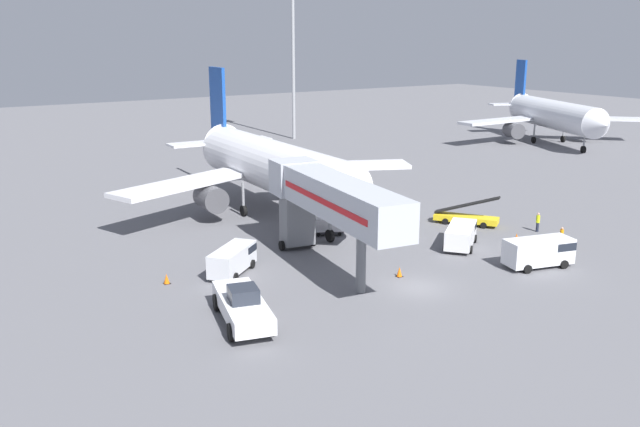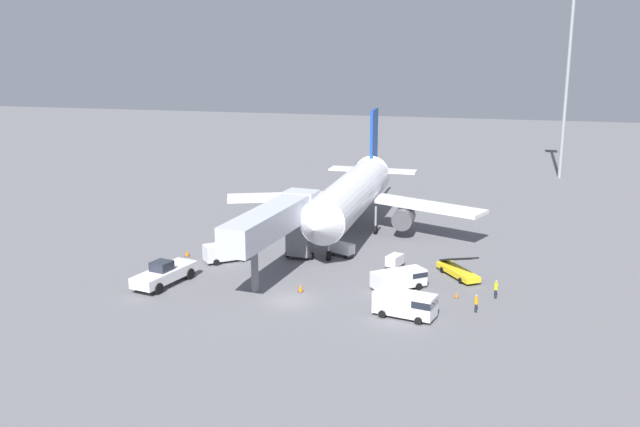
# 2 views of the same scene
# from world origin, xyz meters

# --- Properties ---
(ground_plane) EXTENTS (300.00, 300.00, 0.00)m
(ground_plane) POSITION_xyz_m (0.00, 0.00, 0.00)
(ground_plane) COLOR slate
(airplane_at_gate) EXTENTS (32.67, 34.08, 13.95)m
(airplane_at_gate) POSITION_xyz_m (1.34, 23.80, 4.90)
(airplane_at_gate) COLOR silver
(airplane_at_gate) RESTS_ON ground
(jet_bridge) EXTENTS (5.60, 18.19, 7.44)m
(jet_bridge) POSITION_xyz_m (-3.16, 6.88, 5.58)
(jet_bridge) COLOR #B2B7C1
(jet_bridge) RESTS_ON ground
(pushback_tug) EXTENTS (4.26, 7.85, 2.47)m
(pushback_tug) POSITION_xyz_m (-13.15, 1.36, 1.13)
(pushback_tug) COLOR white
(pushback_tug) RESTS_ON ground
(belt_loader_truck) EXTENTS (4.68, 5.85, 2.96)m
(belt_loader_truck) POSITION_xyz_m (14.85, 10.19, 0.75)
(belt_loader_truck) COLOR yellow
(belt_loader_truck) RESTS_ON ground
(service_van_far_right) EXTENTS (5.69, 3.33, 2.23)m
(service_van_far_right) POSITION_xyz_m (10.98, -1.65, 1.27)
(service_van_far_right) COLOR white
(service_van_far_right) RESTS_ON ground
(service_van_near_left) EXTENTS (5.40, 4.89, 1.85)m
(service_van_near_left) POSITION_xyz_m (9.55, 5.48, 1.07)
(service_van_near_left) COLOR white
(service_van_near_left) RESTS_ON ground
(service_van_far_left) EXTENTS (5.05, 4.59, 2.01)m
(service_van_far_left) POSITION_xyz_m (-9.63, 9.95, 1.15)
(service_van_far_left) COLOR silver
(service_van_far_left) RESTS_ON ground
(baggage_cart_mid_center) EXTENTS (2.97, 2.28, 1.48)m
(baggage_cart_mid_center) POSITION_xyz_m (1.99, 14.50, 0.82)
(baggage_cart_mid_center) COLOR #38383D
(baggage_cart_mid_center) RESTS_ON ground
(baggage_cart_outer_right) EXTENTS (1.84, 2.30, 1.48)m
(baggage_cart_outer_right) POSITION_xyz_m (8.24, 11.47, 0.82)
(baggage_cart_outer_right) COLOR #38383D
(baggage_cart_outer_right) RESTS_ON ground
(ground_crew_worker_foreground) EXTENTS (0.41, 0.41, 1.65)m
(ground_crew_worker_foreground) POSITION_xyz_m (16.87, 0.92, 0.87)
(ground_crew_worker_foreground) COLOR #1E2333
(ground_crew_worker_foreground) RESTS_ON ground
(ground_crew_worker_midground) EXTENTS (0.48, 0.48, 1.79)m
(ground_crew_worker_midground) POSITION_xyz_m (18.57, 4.86, 0.95)
(ground_crew_worker_midground) COLOR #1E2333
(ground_crew_worker_midground) RESTS_ON ground
(safety_cone_alpha) EXTENTS (0.49, 0.49, 0.74)m
(safety_cone_alpha) POSITION_xyz_m (-14.71, 10.50, 0.37)
(safety_cone_alpha) COLOR black
(safety_cone_alpha) RESTS_ON ground
(safety_cone_bravo) EXTENTS (0.49, 0.49, 0.74)m
(safety_cone_bravo) POSITION_xyz_m (0.38, 2.48, 0.37)
(safety_cone_bravo) COLOR black
(safety_cone_bravo) RESTS_ON ground
(safety_cone_charlie) EXTENTS (0.37, 0.37, 0.57)m
(safety_cone_charlie) POSITION_xyz_m (15.05, 4.18, 0.28)
(safety_cone_charlie) COLOR black
(safety_cone_charlie) RESTS_ON ground
(apron_light_mast) EXTENTS (2.40, 2.40, 31.38)m
(apron_light_mast) POSITION_xyz_m (29.20, 66.16, 21.10)
(apron_light_mast) COLOR #93969B
(apron_light_mast) RESTS_ON ground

